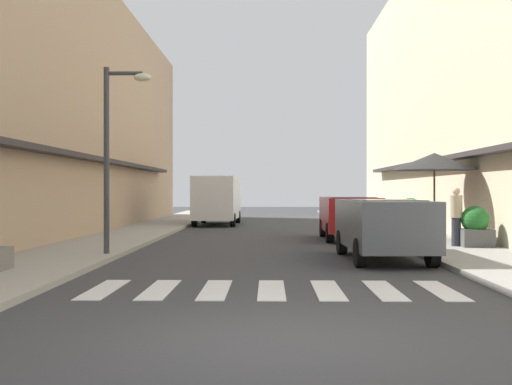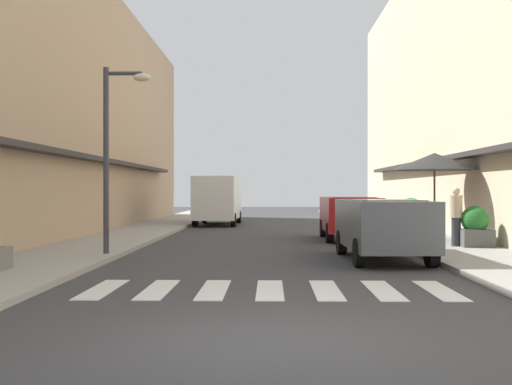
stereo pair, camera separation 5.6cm
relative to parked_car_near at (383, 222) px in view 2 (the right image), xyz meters
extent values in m
plane|color=#38383A|center=(-2.71, 7.29, -0.92)|extent=(85.60, 85.60, 0.00)
cube|color=#9E998E|center=(-7.80, 7.29, -0.86)|extent=(2.66, 54.47, 0.12)
cube|color=gray|center=(2.38, 7.29, -0.86)|extent=(2.66, 54.47, 0.12)
cube|color=tan|center=(-11.63, 8.23, 4.05)|extent=(5.00, 37.02, 9.95)
cube|color=#332D2D|center=(-8.88, 8.23, 1.88)|extent=(0.50, 25.91, 0.16)
cube|color=#332D2D|center=(3.46, 8.23, 1.88)|extent=(0.50, 25.91, 0.16)
cube|color=silver|center=(-5.56, -4.62, -0.92)|extent=(0.45, 2.20, 0.01)
cube|color=silver|center=(-4.61, -4.62, -0.92)|extent=(0.45, 2.20, 0.01)
cube|color=silver|center=(-3.66, -4.62, -0.92)|extent=(0.45, 2.20, 0.01)
cube|color=silver|center=(-2.71, -4.62, -0.92)|extent=(0.45, 2.20, 0.01)
cube|color=silver|center=(-1.76, -4.62, -0.92)|extent=(0.45, 2.20, 0.01)
cube|color=silver|center=(-0.81, -4.62, -0.92)|extent=(0.45, 2.20, 0.01)
cube|color=silver|center=(0.14, -4.62, -0.92)|extent=(0.45, 2.20, 0.01)
cube|color=#4C5156|center=(0.00, 0.04, -0.04)|extent=(1.87, 4.34, 1.13)
cube|color=black|center=(0.00, -0.18, 0.27)|extent=(1.53, 2.45, 0.56)
cylinder|color=black|center=(-0.83, 1.44, -0.60)|extent=(0.24, 0.65, 0.64)
cylinder|color=black|center=(0.76, 1.48, -0.60)|extent=(0.24, 0.65, 0.64)
cylinder|color=black|center=(-0.76, -1.40, -0.60)|extent=(0.24, 0.65, 0.64)
cylinder|color=black|center=(0.83, -1.36, -0.60)|extent=(0.24, 0.65, 0.64)
cube|color=maroon|center=(0.00, 6.48, -0.04)|extent=(1.78, 4.14, 1.13)
cube|color=black|center=(0.00, 6.27, 0.27)|extent=(1.49, 2.32, 0.56)
cylinder|color=black|center=(-0.78, 7.85, -0.60)|extent=(0.22, 0.64, 0.64)
cylinder|color=black|center=(0.80, 7.84, -0.60)|extent=(0.22, 0.64, 0.64)
cylinder|color=black|center=(-0.80, 5.12, -0.60)|extent=(0.22, 0.64, 0.64)
cylinder|color=black|center=(0.78, 5.11, -0.60)|extent=(0.22, 0.64, 0.64)
cube|color=silver|center=(-5.28, 15.79, 0.41)|extent=(2.05, 5.44, 2.03)
cube|color=black|center=(-5.28, 15.52, 1.17)|extent=(1.69, 3.05, 0.56)
cylinder|color=black|center=(-6.14, 17.59, -0.60)|extent=(0.23, 0.64, 0.64)
cylinder|color=black|center=(-4.35, 17.55, -0.60)|extent=(0.23, 0.64, 0.64)
cylinder|color=black|center=(-6.20, 14.02, -0.60)|extent=(0.23, 0.64, 0.64)
cylinder|color=black|center=(-4.41, 13.99, -0.60)|extent=(0.23, 0.64, 0.64)
cylinder|color=#38383D|center=(-6.79, 0.35, 1.51)|extent=(0.14, 0.14, 4.63)
cylinder|color=#38383D|center=(-6.34, 0.35, 3.67)|extent=(0.90, 0.10, 0.10)
ellipsoid|color=beige|center=(-5.89, 0.35, 3.57)|extent=(0.44, 0.28, 0.20)
cylinder|color=#262626|center=(2.49, 4.88, -0.77)|extent=(0.48, 0.48, 0.06)
cylinder|color=#4C3823|center=(2.49, 4.88, 0.44)|extent=(0.06, 0.06, 2.48)
cone|color=black|center=(2.49, 4.88, 1.68)|extent=(2.72, 2.72, 0.55)
cube|color=#4C4C4C|center=(3.03, 2.56, -0.56)|extent=(0.86, 0.86, 0.48)
sphere|color=#236628|center=(3.03, 2.56, -0.05)|extent=(0.77, 0.77, 0.77)
cube|color=#4C4C4C|center=(2.91, 10.16, -0.56)|extent=(1.00, 1.00, 0.49)
sphere|color=#2D7533|center=(2.91, 10.16, 0.01)|extent=(0.93, 0.93, 0.93)
cylinder|color=#282B33|center=(2.53, 2.65, -0.40)|extent=(0.26, 0.26, 0.80)
cylinder|color=tan|center=(2.53, 2.65, 0.31)|extent=(0.34, 0.34, 0.63)
sphere|color=tan|center=(2.53, 2.65, 0.74)|extent=(0.22, 0.22, 0.22)
camera|label=1|loc=(-2.76, -15.38, 0.76)|focal=44.69mm
camera|label=2|loc=(-2.70, -15.38, 0.76)|focal=44.69mm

